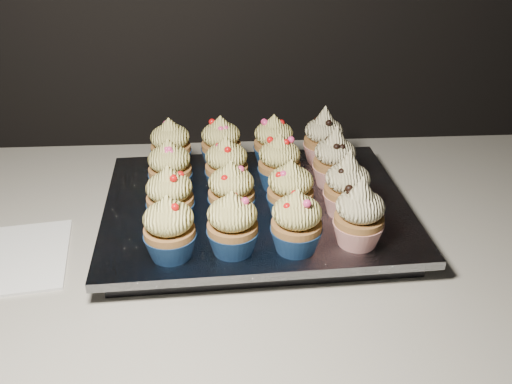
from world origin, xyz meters
TOP-DOWN VIEW (x-y plane):
  - worktop at (0.00, 1.70)m, footprint 2.44×0.64m
  - napkin at (-0.24, 1.65)m, footprint 0.18×0.18m
  - baking_tray at (0.09, 1.72)m, footprint 0.40×0.31m
  - foil_lining at (0.09, 1.72)m, footprint 0.44×0.35m
  - cupcake_0 at (-0.02, 1.60)m, footprint 0.06×0.06m
  - cupcake_1 at (0.06, 1.60)m, footprint 0.06×0.06m
  - cupcake_2 at (0.13, 1.60)m, footprint 0.06×0.06m
  - cupcake_3 at (0.21, 1.61)m, footprint 0.06×0.06m
  - cupcake_4 at (-0.02, 1.67)m, footprint 0.06×0.06m
  - cupcake_5 at (0.06, 1.68)m, footprint 0.06×0.06m
  - cupcake_6 at (0.14, 1.68)m, footprint 0.06×0.06m
  - cupcake_7 at (0.21, 1.68)m, footprint 0.06×0.06m
  - cupcake_8 at (-0.03, 1.75)m, footprint 0.06×0.06m
  - cupcake_9 at (0.05, 1.76)m, footprint 0.06×0.06m
  - cupcake_10 at (0.13, 1.76)m, footprint 0.06×0.06m
  - cupcake_11 at (0.21, 1.76)m, footprint 0.06×0.06m
  - cupcake_12 at (-0.03, 1.83)m, footprint 0.06×0.06m
  - cupcake_13 at (0.04, 1.83)m, footprint 0.06×0.06m
  - cupcake_14 at (0.13, 1.83)m, footprint 0.06×0.06m
  - cupcake_15 at (0.21, 1.84)m, footprint 0.06×0.06m

SIDE VIEW (x-z plane):
  - worktop at x=0.00m, z-range 0.86..0.90m
  - napkin at x=-0.24m, z-range 0.90..0.90m
  - baking_tray at x=0.09m, z-range 0.90..0.92m
  - foil_lining at x=0.09m, z-range 0.92..0.93m
  - cupcake_0 at x=-0.02m, z-range 0.93..1.01m
  - cupcake_1 at x=0.06m, z-range 0.93..1.01m
  - cupcake_2 at x=0.13m, z-range 0.93..1.01m
  - cupcake_4 at x=-0.02m, z-range 0.93..1.01m
  - cupcake_5 at x=0.06m, z-range 0.93..1.01m
  - cupcake_6 at x=0.14m, z-range 0.93..1.01m
  - cupcake_8 at x=-0.03m, z-range 0.93..1.01m
  - cupcake_9 at x=0.05m, z-range 0.93..1.01m
  - cupcake_10 at x=0.13m, z-range 0.93..1.01m
  - cupcake_12 at x=-0.03m, z-range 0.93..1.01m
  - cupcake_13 at x=0.04m, z-range 0.93..1.01m
  - cupcake_14 at x=0.13m, z-range 0.93..1.01m
  - cupcake_3 at x=0.21m, z-range 0.93..1.02m
  - cupcake_7 at x=0.21m, z-range 0.93..1.02m
  - cupcake_11 at x=0.21m, z-range 0.93..1.02m
  - cupcake_15 at x=0.21m, z-range 0.93..1.02m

